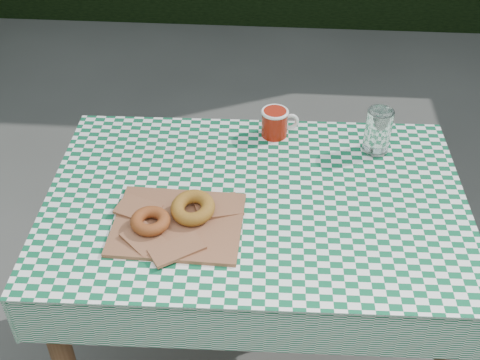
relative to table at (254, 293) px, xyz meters
name	(u,v)px	position (x,y,z in m)	size (l,w,h in m)	color
table	(254,293)	(0.00, 0.00, 0.00)	(1.10, 0.74, 0.75)	brown
tablecloth	(256,199)	(0.00, 0.00, 0.38)	(1.12, 0.76, 0.01)	#0D5935
paper_bag	(178,223)	(-0.19, -0.12, 0.39)	(0.32, 0.26, 0.02)	#9B6543
bagel_front	(150,221)	(-0.25, -0.14, 0.41)	(0.10, 0.10, 0.03)	brown
bagel_back	(193,208)	(-0.16, -0.09, 0.42)	(0.11, 0.11, 0.04)	#9C6920
coffee_mug	(275,123)	(0.04, 0.30, 0.42)	(0.15, 0.15, 0.09)	#981909
drinking_glass	(378,131)	(0.34, 0.24, 0.45)	(0.08, 0.08, 0.14)	white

